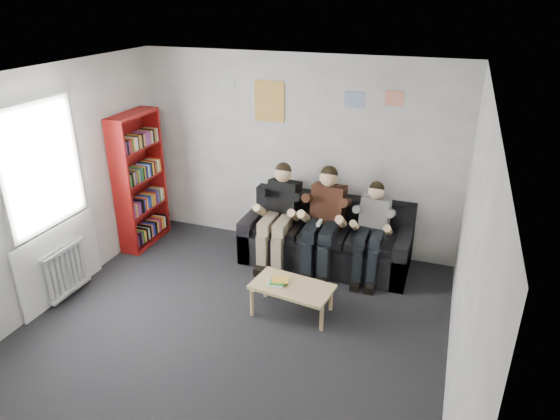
# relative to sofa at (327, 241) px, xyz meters

# --- Properties ---
(room_shell) EXTENTS (5.00, 5.00, 5.00)m
(room_shell) POSITION_rel_sofa_xyz_m (-0.57, -2.08, 1.04)
(room_shell) COLOR black
(room_shell) RESTS_ON ground
(sofa) EXTENTS (2.22, 0.91, 0.86)m
(sofa) POSITION_rel_sofa_xyz_m (0.00, 0.00, 0.00)
(sofa) COLOR black
(sofa) RESTS_ON ground
(bookshelf) EXTENTS (0.29, 0.87, 1.92)m
(bookshelf) POSITION_rel_sofa_xyz_m (-2.65, -0.34, 0.65)
(bookshelf) COLOR maroon
(bookshelf) RESTS_ON ground
(coffee_table) EXTENTS (0.91, 0.50, 0.36)m
(coffee_table) POSITION_rel_sofa_xyz_m (-0.06, -1.30, 0.01)
(coffee_table) COLOR #DDC07F
(coffee_table) RESTS_ON ground
(game_cases) EXTENTS (0.22, 0.19, 0.04)m
(game_cases) POSITION_rel_sofa_xyz_m (-0.22, -1.32, 0.08)
(game_cases) COLOR white
(game_cases) RESTS_ON coffee_table
(person_left) EXTENTS (0.41, 0.89, 1.35)m
(person_left) POSITION_rel_sofa_xyz_m (-0.62, -0.20, 0.36)
(person_left) COLOR black
(person_left) RESTS_ON sofa
(person_middle) EXTENTS (0.43, 0.92, 1.38)m
(person_middle) POSITION_rel_sofa_xyz_m (0.00, -0.20, 0.37)
(person_middle) COLOR #462317
(person_middle) RESTS_ON sofa
(person_right) EXTENTS (0.36, 0.78, 1.25)m
(person_right) POSITION_rel_sofa_xyz_m (0.62, -0.20, 0.32)
(person_right) COLOR white
(person_right) RESTS_ON sofa
(radiator) EXTENTS (0.10, 0.64, 0.60)m
(radiator) POSITION_rel_sofa_xyz_m (-2.72, -1.88, 0.04)
(radiator) COLOR silver
(radiator) RESTS_ON ground
(window) EXTENTS (0.05, 1.30, 2.36)m
(window) POSITION_rel_sofa_xyz_m (-2.79, -1.88, 0.72)
(window) COLOR white
(window) RESTS_ON room_shell
(poster_large) EXTENTS (0.42, 0.01, 0.55)m
(poster_large) POSITION_rel_sofa_xyz_m (-0.97, 0.41, 1.74)
(poster_large) COLOR #DDD14E
(poster_large) RESTS_ON room_shell
(poster_blue) EXTENTS (0.25, 0.01, 0.20)m
(poster_blue) POSITION_rel_sofa_xyz_m (0.18, 0.41, 1.84)
(poster_blue) COLOR #3C6FCD
(poster_blue) RESTS_ON room_shell
(poster_pink) EXTENTS (0.22, 0.01, 0.18)m
(poster_pink) POSITION_rel_sofa_xyz_m (0.68, 0.41, 1.89)
(poster_pink) COLOR #DD458C
(poster_pink) RESTS_ON room_shell
(poster_sign) EXTENTS (0.20, 0.01, 0.14)m
(poster_sign) POSITION_rel_sofa_xyz_m (-1.57, 0.41, 1.94)
(poster_sign) COLOR silver
(poster_sign) RESTS_ON room_shell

